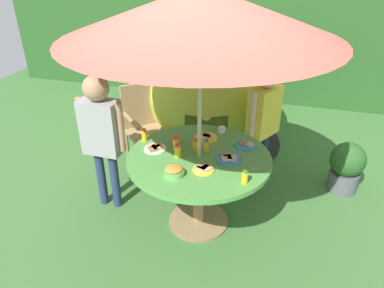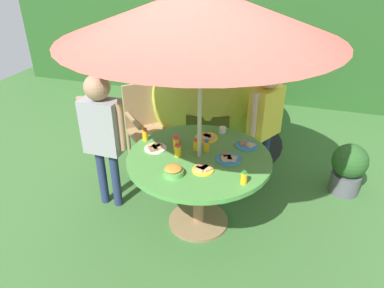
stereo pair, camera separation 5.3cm
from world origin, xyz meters
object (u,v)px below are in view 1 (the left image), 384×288
at_px(dome_tent, 208,86).
at_px(child_in_grey_shirt, 101,127).
at_px(plate_center_back, 155,148).
at_px(juice_bottle_mid_left, 178,151).
at_px(snack_bowl, 174,171).
at_px(cup_near, 176,140).
at_px(garden_table, 199,169).
at_px(child_in_yellow_shirt, 264,112).
at_px(plate_near_left, 228,158).
at_px(cup_far, 222,130).
at_px(plate_far_right, 203,169).
at_px(juice_bottle_spot_a, 176,144).
at_px(plate_near_right, 246,145).
at_px(juice_bottle_mid_right, 206,146).
at_px(patio_umbrella, 201,12).
at_px(potted_plant, 346,166).
at_px(plate_back_edge, 206,137).
at_px(juice_bottle_far_left, 245,177).
at_px(wooden_chair, 148,123).
at_px(juice_bottle_front_edge, 144,135).
at_px(juice_bottle_center_front, 196,145).

height_order(dome_tent, child_in_grey_shirt, dome_tent).
xyz_separation_m(plate_center_back, juice_bottle_mid_left, (0.24, -0.06, 0.04)).
distance_m(snack_bowl, plate_center_back, 0.46).
distance_m(child_in_grey_shirt, cup_near, 0.71).
bearing_deg(garden_table, child_in_yellow_shirt, 61.52).
xyz_separation_m(plate_near_left, cup_far, (-0.16, 0.48, 0.02)).
relative_size(plate_far_right, cup_far, 2.75).
xyz_separation_m(juice_bottle_spot_a, cup_far, (0.33, 0.45, -0.03)).
bearing_deg(plate_far_right, plate_near_right, 61.83).
bearing_deg(juice_bottle_mid_right, patio_umbrella, -108.78).
height_order(plate_near_right, cup_far, cup_far).
relative_size(dome_tent, plate_near_right, 11.99).
bearing_deg(plate_center_back, potted_plant, 28.02).
relative_size(child_in_yellow_shirt, plate_back_edge, 6.09).
bearing_deg(juice_bottle_mid_left, juice_bottle_far_left, -21.03).
relative_size(child_in_yellow_shirt, plate_near_right, 6.78).
xyz_separation_m(wooden_chair, dome_tent, (0.50, 0.85, 0.20)).
relative_size(child_in_grey_shirt, cup_near, 19.31).
bearing_deg(child_in_grey_shirt, juice_bottle_mid_right, 6.29).
xyz_separation_m(plate_back_edge, plate_far_right, (0.12, -0.55, 0.00)).
bearing_deg(juice_bottle_spot_a, juice_bottle_front_edge, 166.85).
relative_size(child_in_yellow_shirt, juice_bottle_mid_right, 12.22).
bearing_deg(juice_bottle_center_front, plate_near_right, 24.61).
relative_size(patio_umbrella, juice_bottle_front_edge, 17.25).
bearing_deg(juice_bottle_mid_left, juice_bottle_spot_a, 116.28).
distance_m(dome_tent, juice_bottle_center_front, 1.62).
xyz_separation_m(child_in_yellow_shirt, plate_near_left, (-0.20, -0.84, -0.11)).
xyz_separation_m(wooden_chair, potted_plant, (2.23, 0.11, -0.27)).
bearing_deg(juice_bottle_front_edge, dome_tent, 81.77).
distance_m(child_in_grey_shirt, juice_bottle_far_left, 1.44).
bearing_deg(patio_umbrella, snack_bowl, -108.63).
distance_m(plate_near_right, plate_center_back, 0.84).
bearing_deg(patio_umbrella, juice_bottle_spot_a, 167.62).
distance_m(plate_near_right, juice_bottle_front_edge, 0.96).
xyz_separation_m(snack_bowl, juice_bottle_center_front, (0.06, 0.45, 0.01)).
bearing_deg(garden_table, plate_near_right, 39.26).
bearing_deg(juice_bottle_mid_right, juice_bottle_spot_a, -167.89).
bearing_deg(plate_near_left, wooden_chair, 143.20).
relative_size(patio_umbrella, juice_bottle_spot_a, 16.56).
distance_m(potted_plant, juice_bottle_spot_a, 1.92).
distance_m(garden_table, child_in_grey_shirt, 0.99).
height_order(plate_near_left, cup_far, cup_far).
distance_m(garden_table, juice_bottle_mid_right, 0.22).
height_order(patio_umbrella, snack_bowl, patio_umbrella).
relative_size(snack_bowl, cup_near, 2.30).
xyz_separation_m(patio_umbrella, juice_bottle_mid_right, (0.04, 0.11, -1.15)).
xyz_separation_m(patio_umbrella, juice_bottle_center_front, (-0.06, 0.10, -1.15)).
bearing_deg(plate_center_back, patio_umbrella, -0.54).
relative_size(plate_center_back, juice_bottle_mid_left, 1.72).
bearing_deg(wooden_chair, child_in_yellow_shirt, -44.76).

